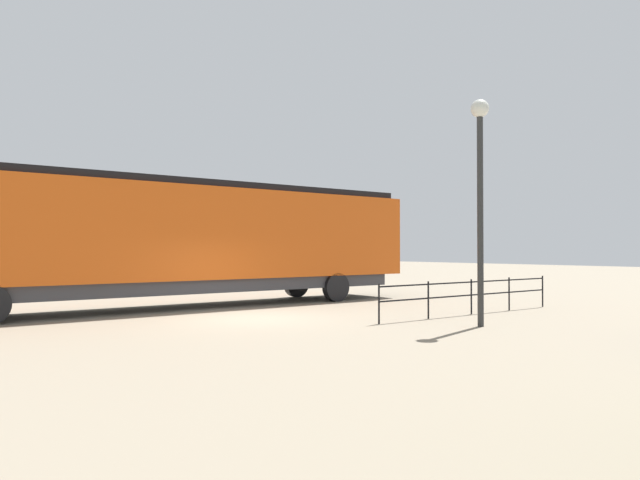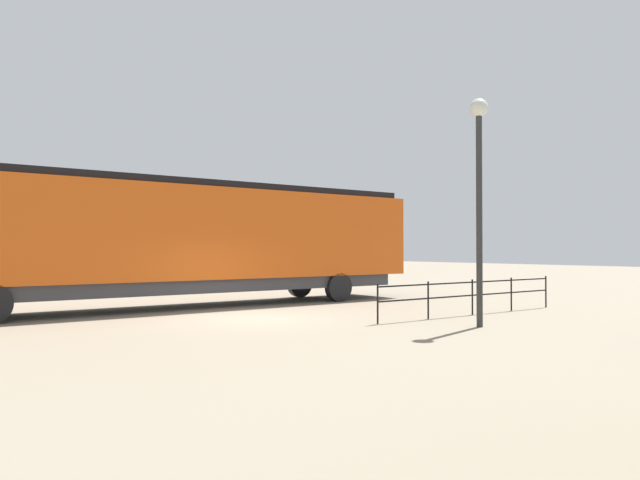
# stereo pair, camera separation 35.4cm
# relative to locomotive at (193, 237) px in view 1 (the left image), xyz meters

# --- Properties ---
(ground_plane) EXTENTS (120.00, 120.00, 0.00)m
(ground_plane) POSITION_rel_locomotive_xyz_m (4.15, -0.09, -2.43)
(ground_plane) COLOR gray
(locomotive) EXTENTS (2.97, 18.39, 4.35)m
(locomotive) POSITION_rel_locomotive_xyz_m (0.00, 0.00, 0.00)
(locomotive) COLOR #D15114
(locomotive) RESTS_ON ground_plane
(lamp_post) EXTENTS (0.47, 0.47, 5.94)m
(lamp_post) POSITION_rel_locomotive_xyz_m (9.32, 3.74, 1.61)
(lamp_post) COLOR #2D2D2D
(lamp_post) RESTS_ON ground_plane
(platform_fence) EXTENTS (0.05, 7.81, 1.09)m
(platform_fence) POSITION_rel_locomotive_xyz_m (7.35, 5.85, -1.72)
(platform_fence) COLOR black
(platform_fence) RESTS_ON ground_plane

